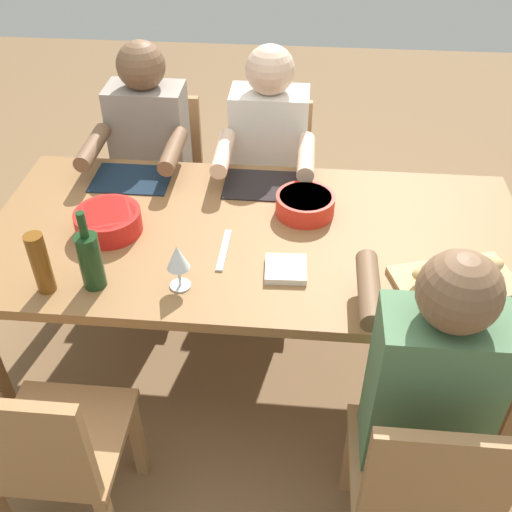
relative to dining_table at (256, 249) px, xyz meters
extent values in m
plane|color=brown|center=(0.00, 0.00, -0.66)|extent=(8.00, 8.00, 0.00)
cube|color=olive|center=(0.00, 0.00, 0.06)|extent=(2.00, 0.96, 0.04)
cube|color=olive|center=(-0.94, 0.42, -0.31)|extent=(0.07, 0.07, 0.70)
cube|color=olive|center=(0.94, 0.42, -0.31)|extent=(0.07, 0.07, 0.70)
cube|color=#9E7044|center=(-0.55, 0.72, -0.23)|extent=(0.40, 0.40, 0.03)
cube|color=#9E7044|center=(-0.55, 0.90, -0.01)|extent=(0.38, 0.04, 0.40)
cube|color=#9E7044|center=(-0.38, 0.55, -0.45)|extent=(0.04, 0.04, 0.42)
cube|color=#9E7044|center=(-0.72, 0.55, -0.45)|extent=(0.04, 0.04, 0.42)
cube|color=#9E7044|center=(-0.38, 0.89, -0.45)|extent=(0.04, 0.04, 0.42)
cube|color=#9E7044|center=(-0.72, 0.89, -0.45)|extent=(0.04, 0.04, 0.42)
cylinder|color=#2D2D38|center=(-0.47, 0.50, -0.44)|extent=(0.11, 0.11, 0.45)
cylinder|color=#2D2D38|center=(-0.63, 0.50, -0.44)|extent=(0.11, 0.11, 0.45)
cube|color=gray|center=(-0.55, 0.66, 0.06)|extent=(0.34, 0.20, 0.55)
cylinder|color=brown|center=(-0.38, 0.39, 0.18)|extent=(0.07, 0.30, 0.07)
cylinder|color=brown|center=(-0.72, 0.39, 0.18)|extent=(0.07, 0.30, 0.07)
sphere|color=brown|center=(-0.55, 0.66, 0.43)|extent=(0.21, 0.21, 0.21)
cube|color=#9E7044|center=(0.55, -0.72, -0.23)|extent=(0.40, 0.40, 0.03)
cube|color=#9E7044|center=(0.55, -0.90, -0.01)|extent=(0.38, 0.04, 0.40)
cube|color=#9E7044|center=(0.38, -0.55, -0.45)|extent=(0.04, 0.04, 0.42)
cube|color=#9E7044|center=(0.72, -0.55, -0.45)|extent=(0.04, 0.04, 0.42)
cylinder|color=#2D2D38|center=(0.47, -0.50, -0.44)|extent=(0.11, 0.11, 0.45)
cylinder|color=#2D2D38|center=(0.63, -0.50, -0.44)|extent=(0.11, 0.11, 0.45)
cube|color=#4C724C|center=(0.55, -0.66, 0.06)|extent=(0.34, 0.20, 0.55)
cylinder|color=brown|center=(0.38, -0.39, 0.18)|extent=(0.07, 0.30, 0.07)
cylinder|color=brown|center=(0.72, -0.39, 0.18)|extent=(0.07, 0.30, 0.07)
sphere|color=brown|center=(0.55, -0.66, 0.43)|extent=(0.21, 0.21, 0.21)
cube|color=#9E7044|center=(-0.55, -0.72, -0.23)|extent=(0.40, 0.40, 0.03)
cube|color=#9E7044|center=(-0.55, -0.90, -0.01)|extent=(0.38, 0.04, 0.40)
cube|color=#9E7044|center=(-0.72, -0.55, -0.45)|extent=(0.04, 0.04, 0.42)
cube|color=#9E7044|center=(-0.38, -0.55, -0.45)|extent=(0.04, 0.04, 0.42)
cube|color=#9E7044|center=(0.00, 0.72, -0.23)|extent=(0.40, 0.40, 0.03)
cube|color=#9E7044|center=(0.00, 0.90, -0.01)|extent=(0.38, 0.04, 0.40)
cube|color=#9E7044|center=(0.17, 0.55, -0.45)|extent=(0.04, 0.04, 0.42)
cube|color=#9E7044|center=(-0.17, 0.55, -0.45)|extent=(0.04, 0.04, 0.42)
cube|color=#9E7044|center=(0.17, 0.89, -0.45)|extent=(0.04, 0.04, 0.42)
cube|color=#9E7044|center=(-0.17, 0.89, -0.45)|extent=(0.04, 0.04, 0.42)
cylinder|color=#2D2D38|center=(0.08, 0.50, -0.44)|extent=(0.11, 0.11, 0.45)
cylinder|color=#2D2D38|center=(-0.08, 0.50, -0.44)|extent=(0.11, 0.11, 0.45)
cube|color=white|center=(0.00, 0.66, 0.06)|extent=(0.34, 0.20, 0.55)
cylinder|color=beige|center=(0.17, 0.39, 0.18)|extent=(0.07, 0.30, 0.07)
cylinder|color=beige|center=(-0.17, 0.39, 0.18)|extent=(0.07, 0.30, 0.07)
sphere|color=beige|center=(0.00, 0.66, 0.43)|extent=(0.21, 0.21, 0.21)
cylinder|color=red|center=(0.18, 0.14, 0.12)|extent=(0.22, 0.22, 0.08)
cylinder|color=beige|center=(0.18, 0.14, 0.14)|extent=(0.20, 0.20, 0.03)
cylinder|color=red|center=(-0.54, -0.04, 0.12)|extent=(0.24, 0.24, 0.08)
cylinder|color=orange|center=(-0.54, -0.04, 0.15)|extent=(0.21, 0.21, 0.03)
cube|color=tan|center=(0.68, -0.22, 0.09)|extent=(0.45, 0.33, 0.02)
ellipsoid|color=tan|center=(0.68, -0.22, 0.14)|extent=(0.34, 0.20, 0.09)
cylinder|color=#193819|center=(-0.50, -0.33, 0.18)|extent=(0.08, 0.08, 0.20)
cylinder|color=#193819|center=(-0.50, -0.33, 0.32)|extent=(0.03, 0.03, 0.09)
cylinder|color=brown|center=(-0.65, -0.37, 0.19)|extent=(0.06, 0.06, 0.22)
cylinder|color=silver|center=(-0.22, -0.31, 0.08)|extent=(0.07, 0.07, 0.01)
cylinder|color=silver|center=(-0.22, -0.31, 0.12)|extent=(0.01, 0.01, 0.07)
cone|color=silver|center=(-0.22, -0.31, 0.20)|extent=(0.08, 0.08, 0.08)
cube|color=#142333|center=(-0.55, 0.32, 0.08)|extent=(0.32, 0.23, 0.01)
cube|color=silver|center=(0.41, -0.32, 0.08)|extent=(0.04, 0.17, 0.01)
cube|color=black|center=(0.00, 0.32, 0.08)|extent=(0.32, 0.23, 0.01)
cube|color=silver|center=(-0.10, -0.12, 0.08)|extent=(0.03, 0.23, 0.01)
cube|color=white|center=(0.12, -0.21, 0.09)|extent=(0.15, 0.15, 0.02)
camera|label=1|loc=(0.16, -1.75, 1.40)|focal=41.92mm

